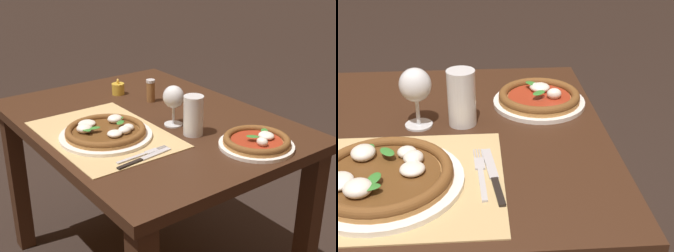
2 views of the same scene
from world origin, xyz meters
The scene contains 10 objects.
dining_table centered at (0.00, 0.00, 0.63)m, with size 1.16×0.87×0.74m.
paper_placemat centered at (0.04, -0.21, 0.74)m, with size 0.55×0.39×0.00m, color tan.
pizza_near centered at (0.06, -0.22, 0.76)m, with size 0.33×0.33×0.05m.
pizza_far centered at (0.44, 0.15, 0.76)m, with size 0.26×0.26×0.05m.
wine_glass centered at (0.11, 0.04, 0.85)m, with size 0.08×0.08×0.16m.
pint_glass centered at (0.22, 0.05, 0.81)m, with size 0.07×0.07×0.15m.
fork centered at (0.26, -0.20, 0.75)m, with size 0.03×0.20×0.00m.
knife centered at (0.29, -0.21, 0.75)m, with size 0.04×0.22×0.01m.
votive_candle centered at (-0.33, 0.06, 0.76)m, with size 0.06×0.06×0.07m.
pepper_shaker centered at (-0.16, 0.12, 0.79)m, with size 0.04×0.04×0.10m.
Camera 1 is at (1.41, -0.95, 1.41)m, focal length 50.00 mm.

